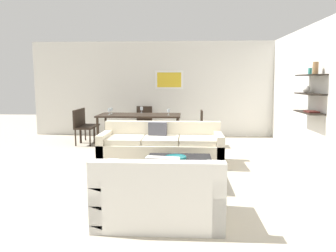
% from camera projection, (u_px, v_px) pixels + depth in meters
% --- Properties ---
extents(ground_plane, '(18.00, 18.00, 0.00)m').
position_uv_depth(ground_plane, '(157.00, 167.00, 5.97)').
color(ground_plane, '#BCB29E').
extents(back_wall_unit, '(8.40, 0.09, 2.70)m').
position_uv_depth(back_wall_unit, '(178.00, 89.00, 9.26)').
color(back_wall_unit, silver).
rests_on(back_wall_unit, ground).
extents(right_wall_shelf_unit, '(0.34, 8.20, 2.70)m').
position_uv_depth(right_wall_shelf_unit, '(315.00, 93.00, 6.21)').
color(right_wall_shelf_unit, silver).
rests_on(right_wall_shelf_unit, ground).
extents(sofa_beige, '(2.33, 0.90, 0.78)m').
position_uv_depth(sofa_beige, '(161.00, 148.00, 6.26)').
color(sofa_beige, beige).
rests_on(sofa_beige, ground).
extents(loveseat_white, '(1.41, 0.90, 0.78)m').
position_uv_depth(loveseat_white, '(160.00, 196.00, 3.68)').
color(loveseat_white, white).
rests_on(loveseat_white, ground).
extents(coffee_table, '(1.02, 0.96, 0.38)m').
position_uv_depth(coffee_table, '(179.00, 172.00, 4.99)').
color(coffee_table, black).
rests_on(coffee_table, ground).
extents(decorative_bowl, '(0.33, 0.33, 0.06)m').
position_uv_depth(decorative_bowl, '(176.00, 158.00, 4.96)').
color(decorative_bowl, '#19666B').
rests_on(decorative_bowl, coffee_table).
extents(apple_on_coffee_table, '(0.08, 0.08, 0.08)m').
position_uv_depth(apple_on_coffee_table, '(158.00, 159.00, 4.88)').
color(apple_on_coffee_table, red).
rests_on(apple_on_coffee_table, coffee_table).
extents(dining_table, '(2.06, 0.93, 0.75)m').
position_uv_depth(dining_table, '(140.00, 117.00, 8.13)').
color(dining_table, black).
rests_on(dining_table, ground).
extents(dining_chair_right_near, '(0.44, 0.44, 0.88)m').
position_uv_depth(dining_chair_right_near, '(197.00, 126.00, 7.87)').
color(dining_chair_right_near, black).
rests_on(dining_chair_right_near, ground).
extents(dining_chair_head, '(0.44, 0.44, 0.88)m').
position_uv_depth(dining_chair_head, '(144.00, 120.00, 9.01)').
color(dining_chair_head, black).
rests_on(dining_chair_head, ground).
extents(dining_chair_left_near, '(0.44, 0.44, 0.88)m').
position_uv_depth(dining_chair_left_near, '(81.00, 125.00, 8.02)').
color(dining_chair_left_near, black).
rests_on(dining_chair_left_near, ground).
extents(dining_chair_left_far, '(0.44, 0.44, 0.88)m').
position_uv_depth(dining_chair_left_far, '(86.00, 123.00, 8.44)').
color(dining_chair_left_far, black).
rests_on(dining_chair_left_far, ground).
extents(wine_glass_head, '(0.07, 0.07, 0.16)m').
position_uv_depth(wine_glass_head, '(142.00, 109.00, 8.50)').
color(wine_glass_head, silver).
rests_on(wine_glass_head, dining_table).
extents(wine_glass_right_near, '(0.07, 0.07, 0.16)m').
position_uv_depth(wine_glass_right_near, '(169.00, 111.00, 7.95)').
color(wine_glass_right_near, silver).
rests_on(wine_glass_right_near, dining_table).
extents(wine_glass_left_far, '(0.07, 0.07, 0.16)m').
position_uv_depth(wine_glass_left_far, '(111.00, 109.00, 8.26)').
color(wine_glass_left_far, silver).
rests_on(wine_glass_left_far, dining_table).
extents(wine_glass_left_near, '(0.07, 0.07, 0.17)m').
position_uv_depth(wine_glass_left_near, '(109.00, 110.00, 8.03)').
color(wine_glass_left_near, silver).
rests_on(wine_glass_left_near, dining_table).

